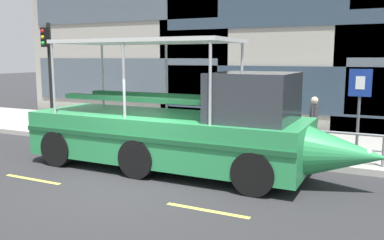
# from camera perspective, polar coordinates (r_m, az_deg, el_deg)

# --- Properties ---
(ground_plane) EXTENTS (120.00, 120.00, 0.00)m
(ground_plane) POSITION_cam_1_polar(r_m,az_deg,el_deg) (10.33, -7.93, -8.44)
(ground_plane) COLOR #2B2B2D
(sidewalk) EXTENTS (32.00, 4.80, 0.18)m
(sidewalk) POSITION_cam_1_polar(r_m,az_deg,el_deg) (15.13, 3.99, -2.50)
(sidewalk) COLOR #99968E
(sidewalk) RESTS_ON ground_plane
(curb_edge) EXTENTS (32.00, 0.18, 0.18)m
(curb_edge) POSITION_cam_1_polar(r_m,az_deg,el_deg) (12.91, -0.19, -4.45)
(curb_edge) COLOR #B2ADA3
(curb_edge) RESTS_ON ground_plane
(lane_centreline) EXTENTS (25.80, 0.12, 0.01)m
(lane_centreline) POSITION_cam_1_polar(r_m,az_deg,el_deg) (9.55, -11.37, -9.96)
(lane_centreline) COLOR #DBD64C
(lane_centreline) RESTS_ON ground_plane
(curb_guardrail) EXTENTS (11.89, 0.09, 0.86)m
(curb_guardrail) POSITION_cam_1_polar(r_m,az_deg,el_deg) (13.25, -1.16, -1.19)
(curb_guardrail) COLOR gray
(curb_guardrail) RESTS_ON sidewalk
(traffic_light_pole) EXTENTS (0.24, 0.46, 4.15)m
(traffic_light_pole) POSITION_cam_1_polar(r_m,az_deg,el_deg) (16.80, -19.30, 7.10)
(traffic_light_pole) COLOR black
(traffic_light_pole) RESTS_ON sidewalk
(parking_sign) EXTENTS (0.60, 0.12, 2.54)m
(parking_sign) POSITION_cam_1_polar(r_m,az_deg,el_deg) (12.31, 22.31, 2.82)
(parking_sign) COLOR #4C4F54
(parking_sign) RESTS_ON sidewalk
(duck_tour_boat) EXTENTS (9.53, 2.53, 3.51)m
(duck_tour_boat) POSITION_cam_1_polar(r_m,az_deg,el_deg) (10.89, -1.07, -1.34)
(duck_tour_boat) COLOR #2D9351
(duck_tour_boat) RESTS_ON ground_plane
(pedestrian_near_bow) EXTENTS (0.22, 0.47, 1.64)m
(pedestrian_near_bow) POSITION_cam_1_polar(r_m,az_deg,el_deg) (13.35, 16.62, 0.35)
(pedestrian_near_bow) COLOR #1E2338
(pedestrian_near_bow) RESTS_ON sidewalk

